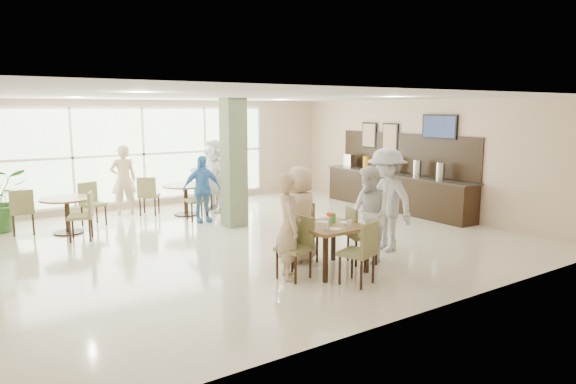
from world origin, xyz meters
TOP-DOWN VIEW (x-y plane):
  - ground at (0.00, 0.00)m, footprint 10.00×10.00m
  - room_shell at (0.00, 0.00)m, footprint 10.00×10.00m
  - window_bank at (-0.50, 4.46)m, footprint 7.00×0.04m
  - column at (0.40, 1.20)m, footprint 0.45×0.45m
  - main_table at (0.13, -2.48)m, footprint 0.98×0.98m
  - round_table_left at (-2.80, 2.55)m, footprint 1.05×1.05m
  - round_table_right at (-0.01, 2.93)m, footprint 1.14×1.14m
  - chairs_main_table at (0.13, -2.48)m, footprint 1.98×2.02m
  - chairs_table_left at (-2.82, 2.59)m, footprint 1.95×1.80m
  - chairs_table_right at (-0.02, 2.98)m, footprint 2.14×1.81m
  - tabletop_clutter at (0.12, -2.53)m, footprint 0.76×0.72m
  - buffet_counter at (4.70, 0.51)m, footprint 0.64×4.70m
  - wall_tv at (4.94, -0.60)m, footprint 0.06×1.00m
  - framed_art_a at (4.95, 1.00)m, footprint 0.05×0.55m
  - framed_art_b at (4.95, 1.80)m, footprint 0.05×0.55m
  - teen_left at (-0.62, -2.42)m, footprint 0.57×0.69m
  - teen_far at (0.06, -1.78)m, footprint 0.89×0.66m
  - teen_right at (1.01, -2.45)m, footprint 0.77×0.90m
  - teen_standing at (1.74, -2.11)m, footprint 0.71×1.22m
  - adult_a at (-0.02, 1.97)m, footprint 0.94×0.59m
  - adult_b at (0.78, 2.96)m, footprint 0.84×1.73m
  - adult_standing at (-1.24, 3.83)m, footprint 0.67×0.49m

SIDE VIEW (x-z plane):
  - ground at x=0.00m, z-range 0.00..0.00m
  - chairs_main_table at x=0.13m, z-range 0.00..0.95m
  - chairs_table_left at x=-2.82m, z-range 0.00..0.95m
  - chairs_table_right at x=-0.02m, z-range 0.00..0.95m
  - buffet_counter at x=4.70m, z-range -0.42..1.53m
  - round_table_left at x=-2.80m, z-range 0.19..0.94m
  - round_table_right at x=-0.01m, z-range 0.21..0.96m
  - main_table at x=0.13m, z-range 0.29..1.04m
  - adult_a at x=-0.02m, z-range 0.00..1.53m
  - teen_left at x=-0.62m, z-range 0.00..1.62m
  - teen_right at x=1.01m, z-range 0.00..1.62m
  - tabletop_clutter at x=0.12m, z-range 0.71..0.91m
  - teen_far at x=0.06m, z-range 0.00..1.63m
  - adult_standing at x=-1.24m, z-range 0.00..1.71m
  - adult_b at x=0.78m, z-range 0.00..1.82m
  - teen_standing at x=1.74m, z-range 0.00..1.88m
  - window_bank at x=-0.50m, z-range -2.10..4.90m
  - column at x=0.40m, z-range 0.00..2.80m
  - room_shell at x=0.00m, z-range -3.30..6.70m
  - framed_art_a at x=4.95m, z-range 1.50..2.20m
  - framed_art_b at x=4.95m, z-range 1.50..2.20m
  - wall_tv at x=4.94m, z-range 1.86..2.44m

